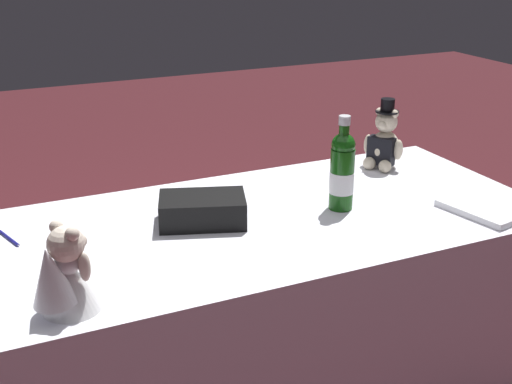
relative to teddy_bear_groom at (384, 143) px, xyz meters
The scene contains 7 objects.
reception_table 0.90m from the teddy_bear_groom, 21.09° to the left, with size 2.03×0.91×0.76m, color white.
teddy_bear_groom is the anchor object (origin of this frame).
teddy_bear_bride 1.52m from the teddy_bear_groom, 23.46° to the left, with size 0.21×0.18×0.24m.
champagne_bottle 0.50m from the teddy_bear_groom, 38.22° to the left, with size 0.09×0.09×0.34m.
signing_pen 1.49m from the teddy_bear_groom, ahead, with size 0.05×0.14×0.01m.
gift_case_black 0.91m from the teddy_bear_groom, 14.24° to the left, with size 0.33×0.27×0.09m.
guestbook 0.56m from the teddy_bear_groom, 95.07° to the left, with size 0.19×0.28×0.02m, color white.
Camera 1 is at (0.87, 1.90, 1.68)m, focal length 46.86 mm.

